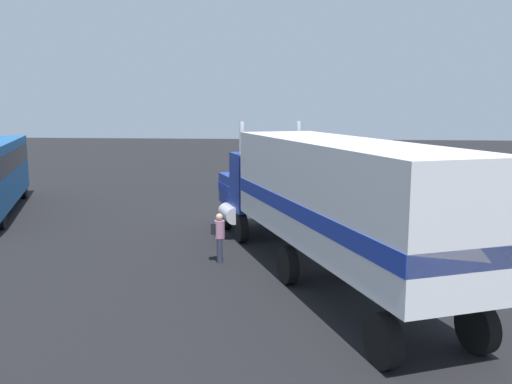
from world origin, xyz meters
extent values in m
plane|color=black|center=(0.00, 0.00, 0.00)|extent=(120.00, 120.00, 0.00)
cube|color=silver|center=(-0.42, -3.50, 0.01)|extent=(4.10, 1.89, 0.01)
cube|color=silver|center=(-0.97, -6.57, 0.01)|extent=(4.17, 1.73, 0.01)
cube|color=silver|center=(1.52, -8.43, 0.01)|extent=(4.13, 1.82, 0.01)
cube|color=#193399|center=(-0.31, 0.71, 1.70)|extent=(2.63, 3.00, 1.20)
cube|color=#193399|center=(-1.79, 0.08, 2.20)|extent=(2.26, 2.85, 2.20)
cube|color=silver|center=(0.55, 1.07, 1.70)|extent=(0.89, 1.97, 1.08)
cube|color=#193399|center=(-0.31, 0.71, 1.76)|extent=(2.65, 3.04, 0.36)
cylinder|color=silver|center=(-2.72, 0.88, 2.80)|extent=(0.18, 0.18, 3.40)
cylinder|color=silver|center=(-1.86, -1.14, 2.80)|extent=(0.18, 0.18, 3.40)
cube|color=silver|center=(-7.64, -2.39, 2.75)|extent=(10.68, 6.48, 2.80)
cube|color=#193399|center=(-7.64, -2.39, 2.33)|extent=(10.70, 6.51, 0.44)
cylinder|color=silver|center=(-1.90, 1.44, 0.95)|extent=(1.45, 1.10, 0.64)
cylinder|color=black|center=(-0.46, 1.84, 0.55)|extent=(1.13, 0.70, 1.10)
cylinder|color=black|center=(0.39, -0.19, 0.55)|extent=(1.13, 0.70, 1.10)
cylinder|color=black|center=(-2.58, 0.94, 0.55)|extent=(1.13, 0.70, 1.10)
cylinder|color=black|center=(-1.73, -1.09, 0.55)|extent=(1.13, 0.70, 1.10)
cylinder|color=black|center=(-7.14, -0.98, 0.55)|extent=(1.13, 0.70, 1.10)
cylinder|color=black|center=(-6.29, -3.01, 0.55)|extent=(1.13, 0.70, 1.10)
cylinder|color=black|center=(-11.98, -3.02, 0.55)|extent=(1.13, 0.70, 1.10)
cylinder|color=black|center=(-11.12, -5.05, 0.55)|extent=(1.13, 0.70, 1.10)
cylinder|color=#2D3347|center=(-5.20, 1.32, 0.41)|extent=(0.18, 0.18, 0.82)
cylinder|color=#2D3347|center=(-5.34, 1.29, 0.41)|extent=(0.18, 0.18, 0.82)
cylinder|color=#A5728C|center=(-5.27, 1.30, 1.11)|extent=(0.34, 0.34, 0.58)
sphere|color=tan|center=(-5.27, 1.30, 1.51)|extent=(0.23, 0.23, 0.23)
cube|color=black|center=(-5.31, 1.50, 1.14)|extent=(0.29, 0.21, 0.36)
cylinder|color=black|center=(5.80, 14.06, 0.50)|extent=(1.03, 0.64, 1.00)
cylinder|color=black|center=(-1.41, 11.09, 0.50)|extent=(1.03, 0.64, 1.00)
camera|label=1|loc=(-22.01, -1.53, 5.06)|focal=37.69mm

